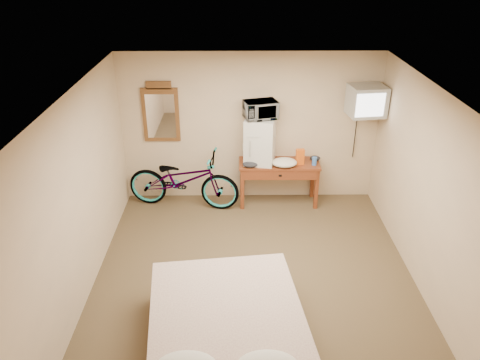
{
  "coord_description": "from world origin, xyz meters",
  "views": [
    {
      "loc": [
        -0.25,
        -4.92,
        3.96
      ],
      "look_at": [
        -0.18,
        0.47,
        1.23
      ],
      "focal_mm": 35.0,
      "sensor_mm": 36.0,
      "label": 1
    }
  ],
  "objects_px": {
    "blue_cup": "(314,161)",
    "wall_mirror": "(161,113)",
    "bicycle": "(183,180)",
    "microwave": "(261,110)",
    "crt_television": "(367,101)",
    "bed": "(228,341)",
    "desk": "(279,170)",
    "mini_fridge": "(260,141)"
  },
  "relations": [
    {
      "from": "desk",
      "to": "mini_fridge",
      "type": "bearing_deg",
      "value": 169.59
    },
    {
      "from": "desk",
      "to": "wall_mirror",
      "type": "relative_size",
      "value": 1.33
    },
    {
      "from": "microwave",
      "to": "wall_mirror",
      "type": "distance_m",
      "value": 1.61
    },
    {
      "from": "wall_mirror",
      "to": "bicycle",
      "type": "height_order",
      "value": "wall_mirror"
    },
    {
      "from": "microwave",
      "to": "crt_television",
      "type": "distance_m",
      "value": 1.63
    },
    {
      "from": "microwave",
      "to": "crt_television",
      "type": "xyz_separation_m",
      "value": [
        1.63,
        -0.04,
        0.15
      ]
    },
    {
      "from": "crt_television",
      "to": "wall_mirror",
      "type": "bearing_deg",
      "value": 175.52
    },
    {
      "from": "mini_fridge",
      "to": "blue_cup",
      "type": "height_order",
      "value": "mini_fridge"
    },
    {
      "from": "blue_cup",
      "to": "bicycle",
      "type": "relative_size",
      "value": 0.07
    },
    {
      "from": "desk",
      "to": "wall_mirror",
      "type": "distance_m",
      "value": 2.14
    },
    {
      "from": "wall_mirror",
      "to": "bed",
      "type": "distance_m",
      "value": 4.0
    },
    {
      "from": "crt_television",
      "to": "blue_cup",
      "type": "bearing_deg",
      "value": -173.69
    },
    {
      "from": "mini_fridge",
      "to": "bicycle",
      "type": "height_order",
      "value": "mini_fridge"
    },
    {
      "from": "desk",
      "to": "bicycle",
      "type": "relative_size",
      "value": 0.71
    },
    {
      "from": "desk",
      "to": "mini_fridge",
      "type": "relative_size",
      "value": 1.75
    },
    {
      "from": "microwave",
      "to": "crt_television",
      "type": "relative_size",
      "value": 0.79
    },
    {
      "from": "blue_cup",
      "to": "bed",
      "type": "relative_size",
      "value": 0.06
    },
    {
      "from": "blue_cup",
      "to": "bicycle",
      "type": "bearing_deg",
      "value": 179.69
    },
    {
      "from": "desk",
      "to": "blue_cup",
      "type": "height_order",
      "value": "blue_cup"
    },
    {
      "from": "desk",
      "to": "crt_television",
      "type": "relative_size",
      "value": 2.09
    },
    {
      "from": "microwave",
      "to": "bed",
      "type": "relative_size",
      "value": 0.22
    },
    {
      "from": "microwave",
      "to": "bicycle",
      "type": "relative_size",
      "value": 0.27
    },
    {
      "from": "mini_fridge",
      "to": "wall_mirror",
      "type": "height_order",
      "value": "wall_mirror"
    },
    {
      "from": "wall_mirror",
      "to": "bed",
      "type": "xyz_separation_m",
      "value": [
        1.11,
        -3.64,
        -1.24
      ]
    },
    {
      "from": "wall_mirror",
      "to": "bed",
      "type": "relative_size",
      "value": 0.44
    },
    {
      "from": "mini_fridge",
      "to": "blue_cup",
      "type": "xyz_separation_m",
      "value": [
        0.88,
        -0.12,
        -0.31
      ]
    },
    {
      "from": "desk",
      "to": "crt_television",
      "type": "bearing_deg",
      "value": 0.86
    },
    {
      "from": "desk",
      "to": "bed",
      "type": "relative_size",
      "value": 0.58
    },
    {
      "from": "crt_television",
      "to": "bicycle",
      "type": "xyz_separation_m",
      "value": [
        -2.88,
        -0.07,
        -1.31
      ]
    },
    {
      "from": "blue_cup",
      "to": "microwave",
      "type": "bearing_deg",
      "value": 172.09
    },
    {
      "from": "desk",
      "to": "wall_mirror",
      "type": "bearing_deg",
      "value": 171.93
    },
    {
      "from": "bicycle",
      "to": "wall_mirror",
      "type": "bearing_deg",
      "value": 55.42
    },
    {
      "from": "microwave",
      "to": "bicycle",
      "type": "xyz_separation_m",
      "value": [
        -1.26,
        -0.11,
        -1.16
      ]
    },
    {
      "from": "bicycle",
      "to": "bed",
      "type": "relative_size",
      "value": 0.81
    },
    {
      "from": "mini_fridge",
      "to": "blue_cup",
      "type": "relative_size",
      "value": 5.61
    },
    {
      "from": "bed",
      "to": "wall_mirror",
      "type": "bearing_deg",
      "value": 106.92
    },
    {
      "from": "blue_cup",
      "to": "wall_mirror",
      "type": "height_order",
      "value": "wall_mirror"
    },
    {
      "from": "mini_fridge",
      "to": "crt_television",
      "type": "distance_m",
      "value": 1.76
    },
    {
      "from": "desk",
      "to": "mini_fridge",
      "type": "xyz_separation_m",
      "value": [
        -0.32,
        0.06,
        0.5
      ]
    },
    {
      "from": "microwave",
      "to": "crt_television",
      "type": "bearing_deg",
      "value": -16.79
    },
    {
      "from": "wall_mirror",
      "to": "bicycle",
      "type": "distance_m",
      "value": 1.14
    },
    {
      "from": "wall_mirror",
      "to": "bicycle",
      "type": "relative_size",
      "value": 0.54
    }
  ]
}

